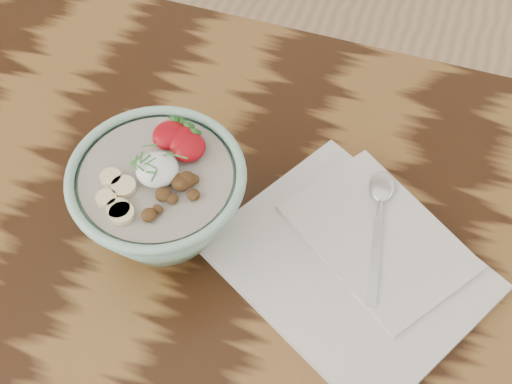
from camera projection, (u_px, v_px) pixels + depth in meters
table at (212, 353)px, 82.20cm from camera, size 160.00×90.00×75.00cm
breakfast_bowl at (160, 196)px, 75.76cm from camera, size 18.64×18.64×12.17cm
napkin at (356, 260)px, 77.76cm from camera, size 34.25×32.28×1.66cm
spoon at (380, 204)px, 80.33cm from camera, size 4.46×17.45×0.91cm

